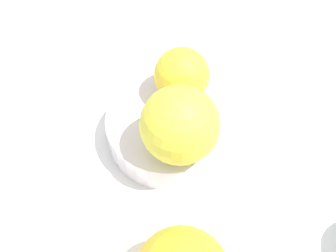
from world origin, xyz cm
name	(u,v)px	position (x,y,z in cm)	size (l,w,h in cm)	color
ground_plane	(168,141)	(0.00, 0.00, -1.00)	(110.00, 110.00, 2.00)	white
fruit_bowl	(168,128)	(0.00, 0.00, 1.83)	(14.56, 14.56, 3.87)	silver
orange_in_bowl_0	(180,125)	(0.07, -4.12, 8.00)	(8.25, 8.25, 8.25)	yellow
orange_in_bowl_1	(182,75)	(2.58, 3.12, 7.10)	(6.46, 6.46, 6.46)	yellow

